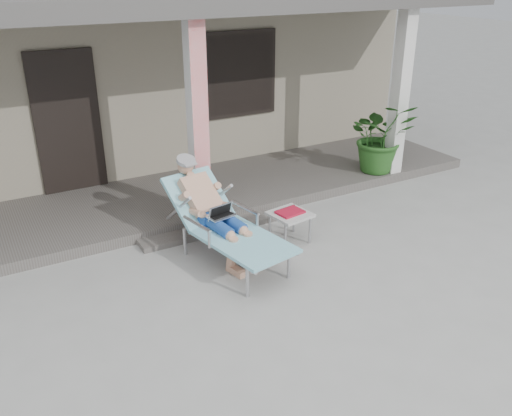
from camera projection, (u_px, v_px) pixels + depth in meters
ground at (283, 298)px, 5.92m from camera, size 60.00×60.00×0.00m
house at (105, 60)px, 10.40m from camera, size 10.40×5.40×3.30m
porch_deck at (179, 198)px, 8.27m from camera, size 10.00×2.00×0.15m
porch_overhang at (169, 10)px, 7.12m from camera, size 10.00×2.30×2.85m
porch_step at (211, 230)px, 7.37m from camera, size 2.00×0.30×0.07m
lounger at (218, 200)px, 6.47m from camera, size 1.04×1.97×1.24m
side_table at (290, 216)px, 7.02m from camera, size 0.54×0.54×0.43m
potted_palm at (381, 137)px, 8.93m from camera, size 1.36×1.29×1.19m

